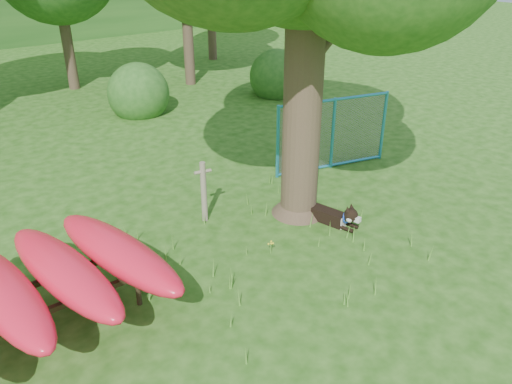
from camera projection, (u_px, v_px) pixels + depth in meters
ground at (295, 283)px, 7.52m from camera, size 80.00×80.00×0.00m
wooden_post at (204, 190)px, 8.94m from camera, size 0.32×0.13×1.16m
kayak_rack at (34, 282)px, 6.33m from camera, size 3.16×2.90×0.97m
husky_dog at (335, 216)px, 9.00m from camera, size 0.45×1.11×0.49m
fence_section at (333, 134)px, 11.00m from camera, size 2.68×0.80×2.69m
wildflower_clump at (271, 244)px, 8.16m from camera, size 0.10×0.08×0.21m
shrub_right at (276, 95)px, 16.72m from camera, size 1.80×1.80×1.80m
shrub_mid at (141, 113)px, 14.92m from camera, size 1.80×1.80×1.80m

